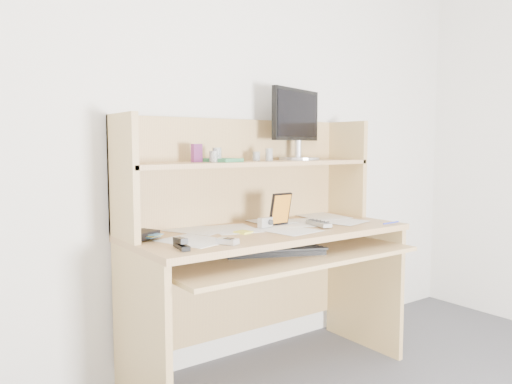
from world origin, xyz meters
TOP-DOWN VIEW (x-y plane):
  - back_wall at (0.00, 1.80)m, footprint 3.60×0.04m
  - desk at (0.00, 1.56)m, footprint 1.40×0.70m
  - paper_clutter at (0.00, 1.48)m, footprint 1.32×0.54m
  - keyboard at (-0.04, 1.38)m, footprint 0.49×0.34m
  - tv_remote at (0.25, 1.40)m, footprint 0.09×0.19m
  - flip_phone at (-0.37, 1.28)m, footprint 0.08×0.10m
  - stapler at (-0.57, 1.31)m, footprint 0.06×0.13m
  - wallet at (-0.62, 1.59)m, footprint 0.16×0.14m
  - sticky_note_pad at (-0.17, 1.46)m, footprint 0.08×0.08m
  - digital_camera at (-0.00, 1.51)m, footprint 0.08×0.04m
  - game_case at (0.09, 1.51)m, footprint 0.12×0.01m
  - blue_pen at (0.60, 1.22)m, footprint 0.13×0.02m
  - card_box at (-0.31, 1.65)m, footprint 0.07×0.04m
  - shelf_book at (-0.18, 1.63)m, footprint 0.16×0.20m
  - chip_stack_a at (-0.25, 1.60)m, footprint 0.04×0.04m
  - chip_stack_b at (-0.21, 1.62)m, footprint 0.05×0.05m
  - chip_stack_c at (0.05, 1.66)m, footprint 0.05×0.05m
  - chip_stack_d at (0.08, 1.59)m, footprint 0.04×0.04m
  - monitor at (0.34, 1.68)m, footprint 0.44×0.23m

SIDE VIEW (x-z plane):
  - keyboard at x=-0.04m, z-range 0.65..0.68m
  - desk at x=0.00m, z-range 0.04..1.34m
  - paper_clutter at x=0.00m, z-range 0.75..0.76m
  - sticky_note_pad at x=-0.17m, z-range 0.75..0.76m
  - blue_pen at x=0.60m, z-range 0.76..0.76m
  - tv_remote at x=0.25m, z-range 0.76..0.77m
  - flip_phone at x=-0.37m, z-range 0.76..0.78m
  - wallet at x=-0.62m, z-range 0.76..0.79m
  - stapler at x=-0.57m, z-range 0.76..0.80m
  - digital_camera at x=0.00m, z-range 0.76..0.80m
  - game_case at x=0.09m, z-range 0.76..0.92m
  - shelf_book at x=-0.18m, z-range 1.08..1.10m
  - chip_stack_c at x=0.05m, z-range 1.08..1.13m
  - chip_stack_a at x=-0.25m, z-range 1.08..1.14m
  - chip_stack_d at x=0.08m, z-range 1.08..1.15m
  - chip_stack_b at x=-0.21m, z-range 1.08..1.15m
  - card_box at x=-0.31m, z-range 1.08..1.17m
  - back_wall at x=0.00m, z-range 0.00..2.50m
  - monitor at x=0.34m, z-range 1.09..1.49m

